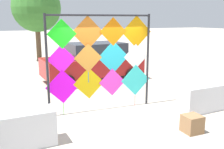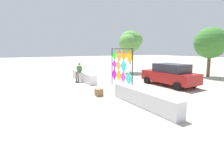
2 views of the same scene
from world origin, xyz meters
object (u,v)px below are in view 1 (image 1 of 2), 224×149
kite_display_rack (101,56)px  parked_car (93,62)px  tree_far_right (36,7)px  cardboard_box_large (192,124)px

kite_display_rack → parked_car: bearing=71.9°
parked_car → tree_far_right: size_ratio=0.89×
kite_display_rack → tree_far_right: tree_far_right is taller
parked_car → cardboard_box_large: 6.20m
cardboard_box_large → tree_far_right: tree_far_right is taller
parked_car → tree_far_right: (-1.15, 7.03, 2.64)m
kite_display_rack → tree_far_right: size_ratio=0.66×
kite_display_rack → cardboard_box_large: (1.34, -2.44, -1.44)m
kite_display_rack → tree_far_right: 10.90m
parked_car → cardboard_box_large: bearing=-88.8°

